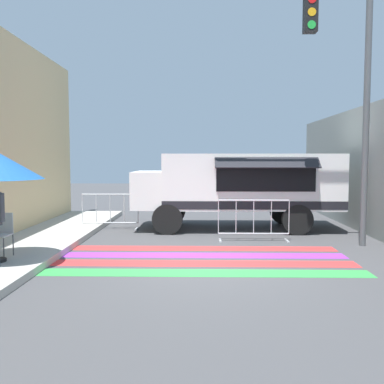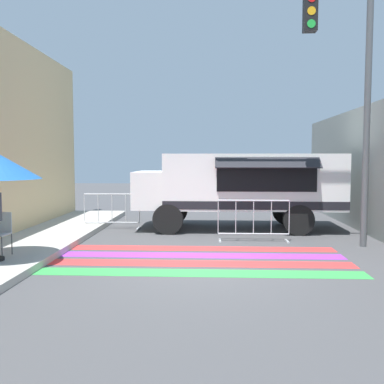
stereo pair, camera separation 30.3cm
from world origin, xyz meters
TOP-DOWN VIEW (x-y plane):
  - ground_plane at (0.00, 0.00)m, footprint 60.00×60.00m
  - concrete_wall_right at (4.83, 3.00)m, footprint 0.20×16.00m
  - crosswalk_painted at (0.00, 0.51)m, footprint 6.40×2.84m
  - food_truck at (0.97, 4.68)m, footprint 6.30×2.75m
  - traffic_signal_pole at (3.25, 2.10)m, footprint 4.30×0.29m
  - folding_chair at (-4.28, 0.03)m, footprint 0.46×0.46m
  - barricade_front at (1.33, 2.66)m, footprint 1.91×0.44m
  - barricade_side at (-2.93, 4.53)m, footprint 1.78×0.44m

SIDE VIEW (x-z plane):
  - ground_plane at x=0.00m, z-range 0.00..0.00m
  - crosswalk_painted at x=0.00m, z-range 0.00..0.01m
  - barricade_side at x=-2.93m, z-range -0.01..1.10m
  - barricade_front at x=1.33m, z-range -0.01..1.11m
  - folding_chair at x=-4.28m, z-range 0.25..1.16m
  - food_truck at x=0.97m, z-range 0.27..2.62m
  - concrete_wall_right at x=4.83m, z-range 0.00..3.78m
  - traffic_signal_pole at x=3.25m, z-range 1.14..7.91m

